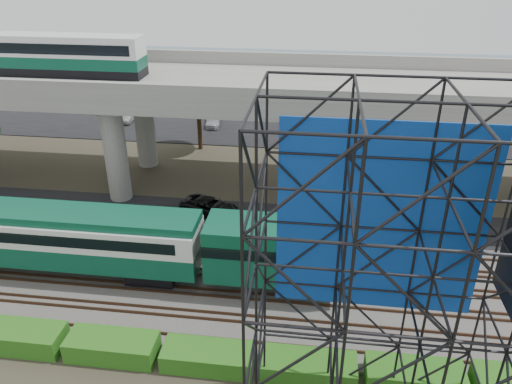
# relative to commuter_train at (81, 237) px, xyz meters

# --- Properties ---
(ground) EXTENTS (140.00, 140.00, 0.00)m
(ground) POSITION_rel_commuter_train_xyz_m (8.22, -2.00, -2.88)
(ground) COLOR #474233
(ground) RESTS_ON ground
(ballast_bed) EXTENTS (90.00, 12.00, 0.20)m
(ballast_bed) POSITION_rel_commuter_train_xyz_m (8.22, 0.00, -2.78)
(ballast_bed) COLOR slate
(ballast_bed) RESTS_ON ground
(service_road) EXTENTS (90.00, 5.00, 0.08)m
(service_road) POSITION_rel_commuter_train_xyz_m (8.22, 8.50, -2.84)
(service_road) COLOR black
(service_road) RESTS_ON ground
(parking_lot) EXTENTS (90.00, 18.00, 0.08)m
(parking_lot) POSITION_rel_commuter_train_xyz_m (8.22, 32.00, -2.84)
(parking_lot) COLOR black
(parking_lot) RESTS_ON ground
(harbor_water) EXTENTS (140.00, 40.00, 0.03)m
(harbor_water) POSITION_rel_commuter_train_xyz_m (8.22, 54.00, -2.87)
(harbor_water) COLOR #445E70
(harbor_water) RESTS_ON ground
(rail_tracks) EXTENTS (90.00, 9.52, 0.16)m
(rail_tracks) POSITION_rel_commuter_train_xyz_m (8.22, -0.00, -2.60)
(rail_tracks) COLOR #472D1E
(rail_tracks) RESTS_ON ballast_bed
(commuter_train) EXTENTS (29.30, 3.06, 4.30)m
(commuter_train) POSITION_rel_commuter_train_xyz_m (0.00, 0.00, 0.00)
(commuter_train) COLOR black
(commuter_train) RESTS_ON rail_tracks
(overpass) EXTENTS (80.00, 12.00, 12.40)m
(overpass) POSITION_rel_commuter_train_xyz_m (7.17, 14.00, 5.33)
(overpass) COLOR #9E9B93
(overpass) RESTS_ON ground
(scaffold_tower) EXTENTS (9.36, 6.36, 15.00)m
(scaffold_tower) POSITION_rel_commuter_train_xyz_m (16.62, -9.98, 4.59)
(scaffold_tower) COLOR black
(scaffold_tower) RESTS_ON ground
(hedge_strip) EXTENTS (34.60, 1.80, 1.20)m
(hedge_strip) POSITION_rel_commuter_train_xyz_m (9.22, -6.30, -2.32)
(hedge_strip) COLOR #245E15
(hedge_strip) RESTS_ON ground
(trees) EXTENTS (40.94, 16.94, 7.69)m
(trees) POSITION_rel_commuter_train_xyz_m (3.55, 14.17, 2.69)
(trees) COLOR #382314
(trees) RESTS_ON ground
(suv) EXTENTS (5.13, 3.66, 1.30)m
(suv) POSITION_rel_commuter_train_xyz_m (6.09, 8.66, -2.15)
(suv) COLOR black
(suv) RESTS_ON service_road
(parked_cars) EXTENTS (34.76, 9.62, 1.29)m
(parked_cars) POSITION_rel_commuter_train_xyz_m (11.67, 31.44, -2.21)
(parked_cars) COLOR #BEBEBE
(parked_cars) RESTS_ON parking_lot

